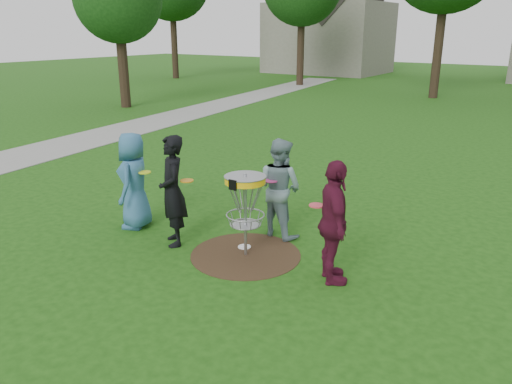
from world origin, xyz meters
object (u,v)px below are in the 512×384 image
Objects in this scene: player_black at (173,191)px; player_maroon at (334,223)px; player_grey at (280,188)px; disc_golf_basket at (245,196)px; player_blue at (134,181)px.

player_black is 1.04× the size of player_maroon.
disc_golf_basket is at bearing 99.45° from player_grey.
player_grey is 1.27× the size of disc_golf_basket.
player_blue is at bearing 34.93° from player_grey.
player_maroon reaches higher than disc_golf_basket.
player_blue reaches higher than player_grey.
player_black is at bearing 58.33° from player_maroon.
player_blue is 2.66m from player_grey.
player_blue is at bearing 54.06° from player_maroon.
player_black is 1.84m from player_grey.
player_blue is 3.94m from player_maroon.
player_grey is 1.05m from disc_golf_basket.
player_black reaches higher than player_maroon.
player_grey is (2.40, 1.15, -0.01)m from player_blue.
player_black is (1.12, -0.18, 0.06)m from player_blue.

